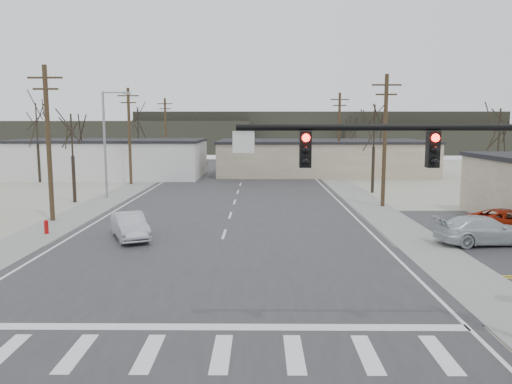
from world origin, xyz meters
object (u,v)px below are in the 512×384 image
(traffic_signal_mast, at_px, (471,183))
(car_parked_red, at_px, (509,221))
(car_far_b, at_px, (198,163))
(sedan_crossing, at_px, (130,226))
(car_parked_silver, at_px, (484,230))
(car_far_a, at_px, (247,167))
(fire_hydrant, at_px, (46,227))

(traffic_signal_mast, bearing_deg, car_parked_red, 59.76)
(car_far_b, height_order, car_parked_red, car_parked_red)
(traffic_signal_mast, distance_m, car_parked_red, 17.74)
(sedan_crossing, height_order, car_parked_silver, car_parked_silver)
(car_far_b, xyz_separation_m, car_parked_red, (23.56, -43.45, 0.05))
(car_far_b, relative_size, car_parked_red, 0.74)
(traffic_signal_mast, bearing_deg, car_far_a, 98.46)
(traffic_signal_mast, distance_m, car_far_b, 60.38)
(traffic_signal_mast, relative_size, car_parked_red, 1.86)
(car_parked_red, relative_size, car_parked_silver, 0.95)
(car_parked_silver, bearing_deg, car_far_b, 16.67)
(sedan_crossing, xyz_separation_m, car_far_a, (5.55, 36.99, 0.11))
(car_parked_silver, bearing_deg, car_parked_red, -50.60)
(car_far_a, distance_m, car_far_b, 11.12)
(car_parked_red, bearing_deg, traffic_signal_mast, 141.01)
(fire_hydrant, xyz_separation_m, car_far_a, (10.65, 35.89, 0.41))
(fire_hydrant, height_order, car_far_a, car_far_a)
(traffic_signal_mast, height_order, car_parked_red, traffic_signal_mast)
(traffic_signal_mast, xyz_separation_m, fire_hydrant, (-18.09, 14.20, -4.22))
(traffic_signal_mast, bearing_deg, fire_hydrant, 141.87)
(car_far_a, bearing_deg, car_parked_red, 121.74)
(traffic_signal_mast, relative_size, fire_hydrant, 10.29)
(fire_hydrant, bearing_deg, sedan_crossing, -12.16)
(fire_hydrant, distance_m, car_parked_red, 26.81)
(sedan_crossing, bearing_deg, fire_hydrant, 143.43)
(sedan_crossing, distance_m, car_far_a, 37.40)
(car_far_a, distance_m, car_parked_silver, 40.40)
(car_parked_red, bearing_deg, car_far_b, 19.72)
(fire_hydrant, bearing_deg, traffic_signal_mast, -38.13)
(car_parked_silver, bearing_deg, sedan_crossing, 79.11)
(sedan_crossing, bearing_deg, traffic_signal_mast, -69.65)
(car_far_a, xyz_separation_m, car_far_b, (-7.40, 8.30, -0.20))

